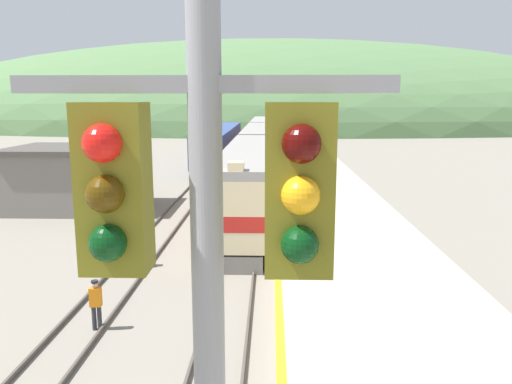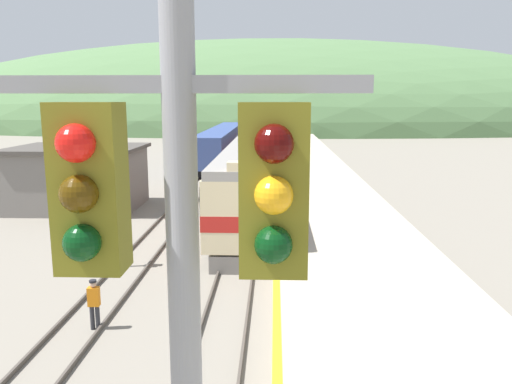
{
  "view_description": "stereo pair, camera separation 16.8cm",
  "coord_description": "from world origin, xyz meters",
  "px_view_note": "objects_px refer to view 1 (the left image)",
  "views": [
    {
      "loc": [
        1.43,
        0.08,
        7.21
      ],
      "look_at": [
        0.67,
        25.0,
        2.54
      ],
      "focal_mm": 35.0,
      "sensor_mm": 36.0,
      "label": 1
    },
    {
      "loc": [
        1.6,
        0.08,
        7.21
      ],
      "look_at": [
        0.67,
        25.0,
        2.54
      ],
      "focal_mm": 35.0,
      "sensor_mm": 36.0,
      "label": 2
    }
  ],
  "objects_px": {
    "signal_post_siding": "(95,201)",
    "track_worker": "(96,302)",
    "carriage_third": "(262,132)",
    "carriage_second": "(258,146)",
    "express_train_lead_car": "(248,180)",
    "siding_train": "(221,144)"
  },
  "relations": [
    {
      "from": "carriage_third",
      "to": "signal_post_siding",
      "type": "height_order",
      "value": "carriage_third"
    },
    {
      "from": "carriage_third",
      "to": "siding_train",
      "type": "relative_size",
      "value": 0.68
    },
    {
      "from": "carriage_third",
      "to": "signal_post_siding",
      "type": "relative_size",
      "value": 5.04
    },
    {
      "from": "siding_train",
      "to": "express_train_lead_car",
      "type": "bearing_deg",
      "value": -81.14
    },
    {
      "from": "express_train_lead_car",
      "to": "carriage_third",
      "type": "bearing_deg",
      "value": 90.0
    },
    {
      "from": "signal_post_siding",
      "to": "carriage_third",
      "type": "bearing_deg",
      "value": 83.59
    },
    {
      "from": "track_worker",
      "to": "carriage_third",
      "type": "bearing_deg",
      "value": 86.07
    },
    {
      "from": "carriage_second",
      "to": "siding_train",
      "type": "distance_m",
      "value": 8.78
    },
    {
      "from": "signal_post_siding",
      "to": "track_worker",
      "type": "height_order",
      "value": "signal_post_siding"
    },
    {
      "from": "carriage_third",
      "to": "track_worker",
      "type": "bearing_deg",
      "value": -93.93
    },
    {
      "from": "siding_train",
      "to": "carriage_second",
      "type": "bearing_deg",
      "value": -58.45
    },
    {
      "from": "carriage_third",
      "to": "signal_post_siding",
      "type": "distance_m",
      "value": 53.54
    },
    {
      "from": "signal_post_siding",
      "to": "track_worker",
      "type": "bearing_deg",
      "value": -71.59
    },
    {
      "from": "carriage_second",
      "to": "signal_post_siding",
      "type": "height_order",
      "value": "carriage_second"
    },
    {
      "from": "signal_post_siding",
      "to": "track_worker",
      "type": "relative_size",
      "value": 2.52
    },
    {
      "from": "carriage_third",
      "to": "track_worker",
      "type": "xyz_separation_m",
      "value": [
        -4.05,
        -58.98,
        -1.43
      ]
    },
    {
      "from": "carriage_second",
      "to": "express_train_lead_car",
      "type": "bearing_deg",
      "value": -90.0
    },
    {
      "from": "carriage_second",
      "to": "siding_train",
      "type": "bearing_deg",
      "value": 121.55
    },
    {
      "from": "carriage_third",
      "to": "siding_train",
      "type": "xyz_separation_m",
      "value": [
        -4.59,
        -14.22,
        -0.39
      ]
    },
    {
      "from": "carriage_second",
      "to": "signal_post_siding",
      "type": "bearing_deg",
      "value": -100.74
    },
    {
      "from": "express_train_lead_car",
      "to": "track_worker",
      "type": "bearing_deg",
      "value": -104.82
    },
    {
      "from": "carriage_second",
      "to": "siding_train",
      "type": "height_order",
      "value": "carriage_second"
    }
  ]
}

